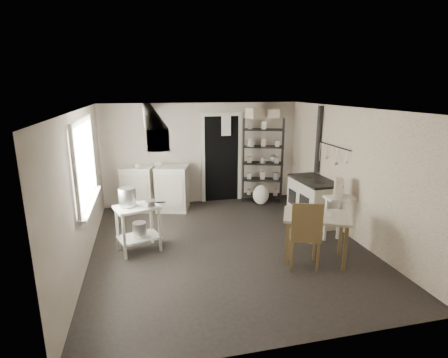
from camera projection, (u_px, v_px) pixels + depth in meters
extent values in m
plane|color=black|center=(228.00, 245.00, 5.99)|extent=(5.00, 5.00, 0.00)
plane|color=silver|center=(228.00, 109.00, 5.41)|extent=(5.00, 5.00, 0.00)
cube|color=#BCB0A0|center=(202.00, 154.00, 8.06)|extent=(4.50, 0.02, 2.30)
cube|color=#BCB0A0|center=(290.00, 246.00, 3.35)|extent=(4.50, 0.02, 2.30)
cube|color=#BCB0A0|center=(82.00, 189.00, 5.20)|extent=(0.02, 5.00, 2.30)
cube|color=#BCB0A0|center=(351.00, 173.00, 6.20)|extent=(0.02, 5.00, 2.30)
cylinder|color=silver|center=(127.00, 197.00, 5.55)|extent=(0.32, 0.32, 0.29)
cylinder|color=silver|center=(150.00, 203.00, 5.52)|extent=(0.19, 0.19, 0.09)
cylinder|color=silver|center=(140.00, 229.00, 5.68)|extent=(0.27, 0.27, 0.24)
imported|color=silver|center=(158.00, 167.00, 7.58)|extent=(0.32, 0.32, 0.07)
imported|color=silver|center=(138.00, 169.00, 7.35)|extent=(0.12, 0.12, 0.09)
imported|color=silver|center=(252.00, 145.00, 7.98)|extent=(0.08, 0.08, 0.18)
cube|color=beige|center=(255.00, 116.00, 7.79)|extent=(0.40, 0.38, 0.22)
cube|color=beige|center=(273.00, 116.00, 7.98)|extent=(0.36, 0.34, 0.18)
cube|color=beige|center=(339.00, 184.00, 6.01)|extent=(0.20, 0.25, 0.32)
imported|color=silver|center=(330.00, 212.00, 5.24)|extent=(0.12, 0.12, 0.10)
ellipsoid|color=white|center=(261.00, 194.00, 8.06)|extent=(0.39, 0.33, 0.45)
cylinder|color=silver|center=(311.00, 238.00, 6.08)|extent=(0.13, 0.13, 0.13)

